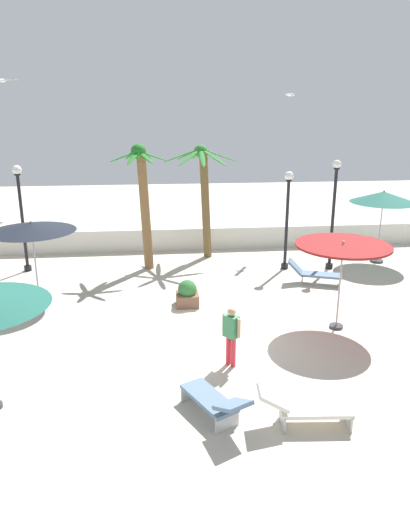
# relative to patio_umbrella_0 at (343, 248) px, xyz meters

# --- Properties ---
(ground_plane) EXTENTS (56.00, 56.00, 0.00)m
(ground_plane) POSITION_rel_patio_umbrella_0_xyz_m (-3.50, -0.21, -2.37)
(ground_plane) COLOR beige
(boundary_wall) EXTENTS (25.20, 0.30, 0.96)m
(boundary_wall) POSITION_rel_patio_umbrella_0_xyz_m (-3.50, 8.46, -1.89)
(boundary_wall) COLOR silver
(boundary_wall) RESTS_ON ground_plane
(patio_umbrella_0) EXTENTS (2.60, 2.60, 2.58)m
(patio_umbrella_0) POSITION_rel_patio_umbrella_0_xyz_m (0.00, 0.00, 0.00)
(patio_umbrella_0) COLOR #333338
(patio_umbrella_0) RESTS_ON ground_plane
(patio_umbrella_1) EXTENTS (2.76, 2.76, 2.65)m
(patio_umbrella_1) POSITION_rel_patio_umbrella_0_xyz_m (-8.96, 3.07, 0.07)
(patio_umbrella_1) COLOR #333338
(patio_umbrella_1) RESTS_ON ground_plane
(patio_umbrella_2) EXTENTS (2.59, 2.59, 2.95)m
(patio_umbrella_2) POSITION_rel_patio_umbrella_0_xyz_m (3.88, 5.85, 0.29)
(patio_umbrella_2) COLOR #333338
(patio_umbrella_2) RESTS_ON ground_plane
(palm_tree_1) EXTENTS (3.09, 3.09, 4.65)m
(palm_tree_1) POSITION_rel_patio_umbrella_0_xyz_m (-3.09, 7.29, 0.63)
(palm_tree_1) COLOR brown
(palm_tree_1) RESTS_ON ground_plane
(palm_tree_2) EXTENTS (2.14, 2.06, 4.80)m
(palm_tree_2) POSITION_rel_patio_umbrella_0_xyz_m (-5.51, 5.98, 0.58)
(palm_tree_2) COLOR brown
(palm_tree_2) RESTS_ON ground_plane
(lamp_post_0) EXTENTS (0.34, 0.34, 4.05)m
(lamp_post_0) POSITION_rel_patio_umbrella_0_xyz_m (-10.05, 6.15, -0.01)
(lamp_post_0) COLOR black
(lamp_post_0) RESTS_ON ground_plane
(lamp_post_1) EXTENTS (0.33, 0.33, 3.79)m
(lamp_post_1) POSITION_rel_patio_umbrella_0_xyz_m (-0.09, 5.39, -0.16)
(lamp_post_1) COLOR black
(lamp_post_1) RESTS_ON ground_plane
(lamp_post_2) EXTENTS (0.32, 0.32, 4.21)m
(lamp_post_2) POSITION_rel_patio_umbrella_0_xyz_m (1.65, 5.24, -0.02)
(lamp_post_2) COLOR black
(lamp_post_2) RESTS_ON ground_plane
(lounge_chair_0) EXTENTS (1.34, 1.89, 0.81)m
(lounge_chair_0) POSITION_rel_patio_umbrella_0_xyz_m (-3.98, -3.86, -1.96)
(lounge_chair_0) COLOR #B7B7BC
(lounge_chair_0) RESTS_ON ground_plane
(lounge_chair_1) EXTENTS (1.90, 0.70, 0.83)m
(lounge_chair_1) POSITION_rel_patio_umbrella_0_xyz_m (-2.26, -4.26, -1.97)
(lounge_chair_1) COLOR #B7B7BC
(lounge_chair_1) RESTS_ON ground_plane
(lounge_chair_2) EXTENTS (1.96, 1.17, 0.84)m
(lounge_chair_2) POSITION_rel_patio_umbrella_0_xyz_m (0.50, 3.61, -1.98)
(lounge_chair_2) COLOR #B7B7BC
(lounge_chair_2) RESTS_ON ground_plane
(guest_0) EXTENTS (0.41, 0.45, 1.52)m
(guest_0) POSITION_rel_patio_umbrella_0_xyz_m (-3.34, -1.79, -1.45)
(guest_0) COLOR #D8333F
(guest_0) RESTS_ON ground_plane
(seagull_1) EXTENTS (0.69, 1.12, 0.14)m
(seagull_1) POSITION_rel_patio_umbrella_0_xyz_m (0.78, 9.00, 4.20)
(seagull_1) COLOR white
(seagull_2) EXTENTS (1.12, 0.61, 0.14)m
(seagull_2) POSITION_rel_patio_umbrella_0_xyz_m (-10.20, 6.12, 4.58)
(seagull_2) COLOR white
(planter) EXTENTS (0.70, 0.70, 0.85)m
(planter) POSITION_rel_patio_umbrella_0_xyz_m (-4.14, 2.07, -1.98)
(planter) COLOR brown
(planter) RESTS_ON ground_plane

